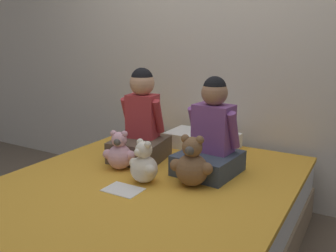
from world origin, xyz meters
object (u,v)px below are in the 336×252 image
Objects in this scene: bed at (144,219)px; pillow_at_headboard at (202,140)px; teddy_bear_held_by_left_child at (120,153)px; teddy_bear_held_by_right_child at (192,165)px; child_on_left at (141,124)px; child_on_right at (211,137)px; teddy_bear_between_children at (144,165)px; sign_card at (123,190)px.

pillow_at_headboard reaches higher than bed.
teddy_bear_held_by_right_child is (0.52, -0.00, 0.02)m from teddy_bear_held_by_left_child.
child_on_left is (-0.26, 0.36, 0.48)m from bed.
child_on_right is (0.26, 0.37, 0.46)m from bed.
pillow_at_headboard is (0.26, 0.70, -0.05)m from teddy_bear_held_by_left_child.
pillow_at_headboard is (-0.00, 0.81, -0.05)m from teddy_bear_between_children.
child_on_right is 0.28m from teddy_bear_held_by_right_child.
bed is 9.53× the size of sign_card.
teddy_bear_held_by_right_child is 1.42× the size of sign_card.
child_on_left is 1.18× the size of pillow_at_headboard.
sign_card is (0.22, -0.51, -0.24)m from child_on_left.
teddy_bear_held_by_left_child is at bearing -148.57° from child_on_right.
teddy_bear_held_by_right_child is 0.56× the size of pillow_at_headboard.
sign_card is (0.22, -0.26, -0.11)m from teddy_bear_held_by_left_child.
teddy_bear_held_by_right_child reaches higher than teddy_bear_held_by_left_child.
teddy_bear_held_by_left_child is 0.86× the size of teddy_bear_held_by_right_child.
child_on_left reaches higher than sign_card.
teddy_bear_between_children is at bearing 82.55° from bed.
teddy_bear_held_by_right_child is 0.28m from teddy_bear_between_children.
teddy_bear_held_by_left_child is 1.22× the size of sign_card.
teddy_bear_between_children is 0.19m from sign_card.
child_on_left is 0.29m from teddy_bear_held_by_left_child.
pillow_at_headboard is 2.55× the size of sign_card.
child_on_left reaches higher than pillow_at_headboard.
teddy_bear_held_by_left_child is 0.99× the size of teddy_bear_between_children.
teddy_bear_held_by_left_child reaches higher than sign_card.
teddy_bear_held_by_right_child reaches higher than pillow_at_headboard.
child_on_right is 2.33× the size of teddy_bear_between_children.
sign_card is at bearing -70.30° from teddy_bear_held_by_left_child.
pillow_at_headboard is at bearing 49.01° from teddy_bear_held_by_left_child.
teddy_bear_held_by_right_child is 0.76m from pillow_at_headboard.
child_on_left is 0.53m from child_on_right.
child_on_left is at bearing -120.24° from pillow_at_headboard.
child_on_left is 0.60m from teddy_bear_held_by_right_child.
teddy_bear_held_by_left_child reaches higher than pillow_at_headboard.
pillow_at_headboard is at bearing 90.00° from bed.
bed is 7.77× the size of teddy_bear_between_children.
sign_card is (-0.04, -0.15, -0.11)m from teddy_bear_between_children.
child_on_right is 2.01× the size of teddy_bear_held_by_right_child.
child_on_left is 2.11× the size of teddy_bear_held_by_right_child.
teddy_bear_held_by_right_child is at bearing -21.23° from teddy_bear_held_by_left_child.
child_on_left reaches higher than child_on_right.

